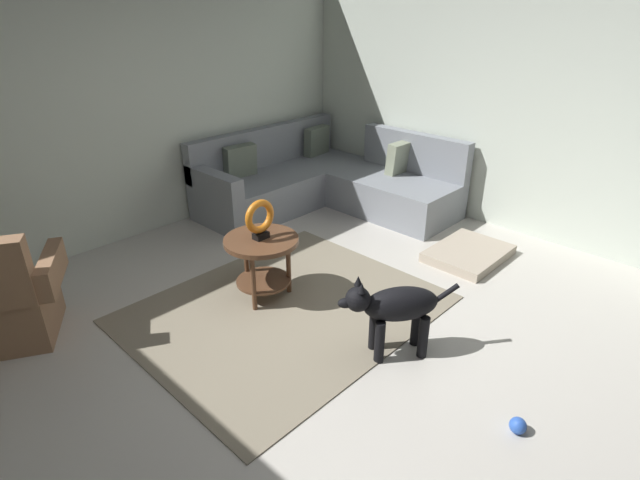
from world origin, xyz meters
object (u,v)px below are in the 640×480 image
side_table (262,252)px  dog_bed_mat (468,253)px  sectional_couch (324,183)px  dog_toy_ball (518,426)px  torus_sculpture (260,218)px  armchair (2,302)px  dog (394,308)px

side_table → dog_bed_mat: 2.06m
sectional_couch → dog_toy_ball: (-1.77, -3.21, -0.24)m
sectional_couch → dog_toy_ball: size_ratio=22.89×
torus_sculpture → dog_toy_ball: bearing=-88.4°
armchair → torus_sculpture: armchair is taller
torus_sculpture → sectional_couch: bearing=29.6°
dog → dog_toy_ball: bearing=-148.8°
torus_sculpture → dog_bed_mat: 2.13m
armchair → dog_bed_mat: (3.48, -1.77, -0.28)m
torus_sculpture → dog_bed_mat: (1.82, -0.89, -0.67)m
torus_sculpture → dog_bed_mat: bearing=-26.2°
armchair → side_table: (1.66, -0.88, 0.09)m
armchair → side_table: 1.88m
torus_sculpture → dog: torus_sculpture is taller
side_table → dog: bearing=-83.6°
sectional_couch → dog_toy_ball: sectional_couch is taller
dog → side_table: bearing=42.1°
sectional_couch → armchair: (-3.49, -0.16, 0.03)m
sectional_couch → torus_sculpture: bearing=-150.4°
armchair → side_table: size_ratio=1.65×
side_table → dog_toy_ball: bearing=-88.4°
torus_sculpture → dog_toy_ball: 2.27m
sectional_couch → dog: 2.82m
dog → dog_toy_ball: (-0.08, -0.95, -0.33)m
armchair → side_table: armchair is taller
sectional_couch → side_table: bearing=-150.4°
armchair → dog_toy_ball: size_ratio=10.09×
sectional_couch → dog_toy_ball: bearing=-118.9°
torus_sculpture → dog_toy_ball: (0.06, -2.17, -0.66)m
armchair → torus_sculpture: bearing=1.4°
armchair → dog_bed_mat: 3.91m
side_table → dog: (0.14, -1.22, -0.04)m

